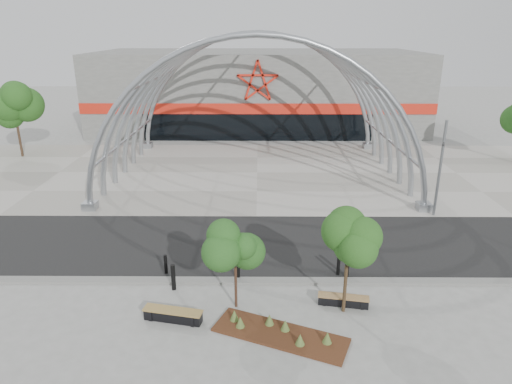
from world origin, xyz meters
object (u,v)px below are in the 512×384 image
Objects in this scene: bollard_2 at (238,270)px; signal_pole at (440,167)px; street_tree_1 at (348,247)px; bench_1 at (343,301)px; bench_0 at (173,315)px; street_tree_0 at (235,251)px.

signal_pole is at bearing 33.24° from bollard_2.
street_tree_1 is 2.59m from bench_1.
street_tree_1 is at bearing -125.79° from signal_pole.
bench_1 is (6.52, 1.06, -0.03)m from bench_0.
street_tree_0 is 3.76× the size of bollard_2.
bollard_2 is at bearing 52.34° from bench_0.
bollard_2 reaches higher than bench_0.
bench_1 is at bearing 81.87° from street_tree_1.
street_tree_0 is 4.18m from street_tree_1.
signal_pole is at bearing 54.21° from street_tree_1.
bench_0 is 6.60m from bench_1.
signal_pole is 1.46× the size of street_tree_1.
street_tree_0 is 2.85m from bollard_2.
bollard_2 is (-11.06, -7.25, -2.48)m from signal_pole.
street_tree_1 is 6.97m from bench_0.
bollard_2 is (2.30, 2.99, 0.22)m from bench_0.
bench_0 is at bearing -174.20° from street_tree_1.
street_tree_1 reaches higher than bench_1.
bollard_2 is (0.00, 2.05, -1.99)m from street_tree_0.
bench_1 is at bearing 1.56° from street_tree_0.
street_tree_1 reaches higher than street_tree_0.
bench_0 is 1.13× the size of bench_1.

